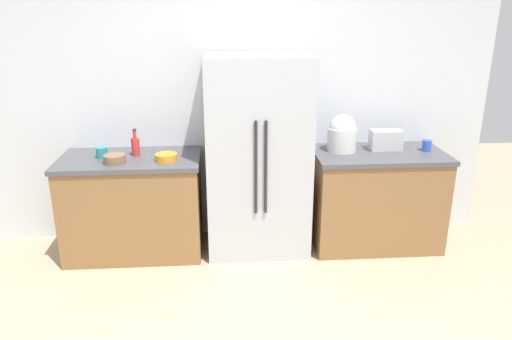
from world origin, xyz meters
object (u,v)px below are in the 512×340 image
at_px(toaster, 386,140).
at_px(bottle_a, 136,146).
at_px(rice_cooker, 342,134).
at_px(cup_a, 102,152).
at_px(refrigerator, 258,156).
at_px(bowl_b, 166,157).
at_px(bowl_a, 115,159).
at_px(cup_b, 427,145).

height_order(toaster, bottle_a, bottle_a).
distance_m(rice_cooker, cup_a, 2.08).
bearing_deg(bottle_a, toaster, 0.66).
bearing_deg(refrigerator, toaster, 3.51).
xyz_separation_m(refrigerator, bottle_a, (-1.05, 0.05, 0.10)).
bearing_deg(bottle_a, bowl_b, -29.70).
height_order(rice_cooker, cup_a, rice_cooker).
relative_size(refrigerator, bottle_a, 7.33).
xyz_separation_m(bottle_a, bowl_a, (-0.14, -0.19, -0.05)).
relative_size(toaster, bowl_b, 1.53).
bearing_deg(cup_a, toaster, 1.39).
height_order(rice_cooker, bottle_a, rice_cooker).
xyz_separation_m(cup_b, bowl_b, (-2.28, -0.11, -0.02)).
xyz_separation_m(bottle_a, cup_b, (2.55, -0.04, -0.04)).
bearing_deg(rice_cooker, cup_b, -4.89).
bearing_deg(toaster, bowl_a, -174.74).
bearing_deg(rice_cooker, bowl_a, -173.71).
relative_size(cup_b, bowl_b, 0.54).
relative_size(rice_cooker, bowl_a, 1.82).
xyz_separation_m(toaster, bowl_b, (-1.93, -0.18, -0.06)).
bearing_deg(refrigerator, bowl_b, -171.95).
height_order(rice_cooker, bowl_b, rice_cooker).
bearing_deg(cup_b, refrigerator, -179.82).
distance_m(cup_a, cup_b, 2.83).
distance_m(toaster, cup_a, 2.48).
distance_m(toaster, cup_b, 0.36).
bearing_deg(bowl_a, cup_b, 3.18).
bearing_deg(bowl_b, bowl_a, -175.14).
bearing_deg(cup_a, cup_b, -0.12).
relative_size(toaster, cup_b, 2.82).
relative_size(refrigerator, toaster, 6.20).
height_order(refrigerator, cup_b, refrigerator).
bearing_deg(cup_b, bowl_b, -177.13).
bearing_deg(rice_cooker, bottle_a, -179.24).
bearing_deg(bottle_a, cup_a, -172.88).
bearing_deg(bowl_a, bowl_b, 4.86).
height_order(refrigerator, cup_a, refrigerator).
height_order(rice_cooker, bowl_a, rice_cooker).
distance_m(rice_cooker, cup_b, 0.76).
distance_m(rice_cooker, bowl_a, 1.96).
height_order(cup_a, bowl_a, cup_a).
xyz_separation_m(refrigerator, cup_a, (-1.33, 0.01, 0.06)).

